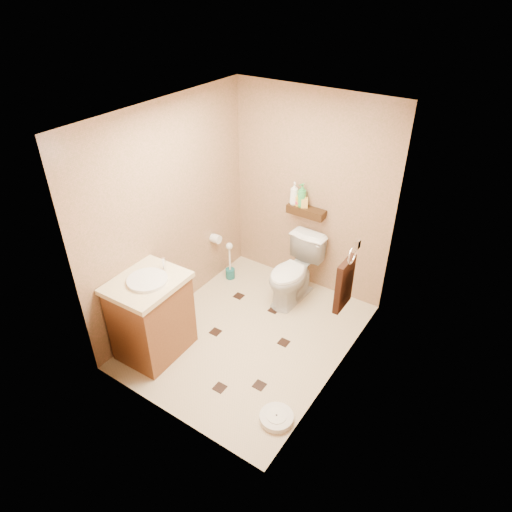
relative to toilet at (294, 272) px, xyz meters
The scene contains 19 objects.
ground 0.92m from the toilet, 94.16° to the right, with size 2.50×2.50×0.00m, color beige.
wall_back 0.91m from the toilet, 98.23° to the left, with size 2.00×0.04×2.40m, color #A97A60.
wall_front 2.23m from the toilet, 91.66° to the right, with size 2.00×0.04×2.40m, color #A97A60.
wall_left 1.57m from the toilet, 141.88° to the right, with size 0.04×2.50×2.40m, color #A97A60.
wall_right 1.49m from the toilet, 41.53° to the right, with size 0.04×2.50×2.40m, color #A97A60.
ceiling 2.18m from the toilet, 94.16° to the right, with size 2.00×2.50×0.02m, color white.
wall_shelf 0.72m from the toilet, 100.14° to the left, with size 0.46×0.14×0.10m, color #3B2410.
floor_accents 0.97m from the toilet, 91.99° to the right, with size 1.09×1.38×0.01m.
toilet is the anchor object (origin of this frame).
vanity 1.72m from the toilet, 116.17° to the right, with size 0.62×0.75×1.03m.
bathroom_scale 1.81m from the toilet, 64.65° to the right, with size 0.39×0.39×0.06m.
toilet_brush 0.91m from the toilet, behind, with size 0.12×0.12×0.52m.
towel_ring 1.17m from the toilet, 34.31° to the right, with size 0.12×0.30×0.76m.
toilet_paper 1.04m from the toilet, 169.69° to the right, with size 0.12×0.11×0.12m.
bottle_a 0.91m from the toilet, 123.86° to the left, with size 0.11×0.11×0.27m, color white.
bottle_b 0.85m from the toilet, 116.15° to the left, with size 0.08×0.08×0.17m, color gold.
bottle_c 0.83m from the toilet, 114.12° to the left, with size 0.10×0.10×0.13m, color #DB1943.
bottle_d 0.90m from the toilet, 110.40° to the left, with size 0.11×0.11×0.28m, color green.
bottle_e 0.84m from the toilet, 104.80° to the left, with size 0.08×0.08×0.17m, color #F1BC50.
Camera 1 is at (2.12, -3.05, 3.46)m, focal length 32.00 mm.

